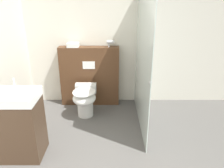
% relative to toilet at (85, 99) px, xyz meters
% --- Properties ---
extents(wall_back, '(8.00, 0.06, 2.50)m').
position_rel_toilet_xyz_m(wall_back, '(0.21, 0.67, 0.93)').
color(wall_back, silver).
rests_on(wall_back, ground_plane).
extents(partition_panel, '(1.10, 0.21, 1.12)m').
position_rel_toilet_xyz_m(partition_panel, '(0.05, 0.51, 0.24)').
color(partition_panel, '#51331E').
rests_on(partition_panel, ground_plane).
extents(shower_glass, '(0.04, 1.63, 2.09)m').
position_rel_toilet_xyz_m(shower_glass, '(0.93, -0.18, 0.73)').
color(shower_glass, silver).
rests_on(shower_glass, ground_plane).
extents(toilet, '(0.39, 0.57, 0.52)m').
position_rel_toilet_xyz_m(toilet, '(0.00, 0.00, 0.00)').
color(toilet, white).
rests_on(toilet, ground_plane).
extents(sink_vanity, '(0.61, 0.44, 1.03)m').
position_rel_toilet_xyz_m(sink_vanity, '(-0.73, -1.02, 0.13)').
color(sink_vanity, '#473323').
rests_on(sink_vanity, ground_plane).
extents(hair_drier, '(0.15, 0.06, 0.12)m').
position_rel_toilet_xyz_m(hair_drier, '(0.44, 0.49, 0.89)').
color(hair_drier, '#B7B7BC').
rests_on(hair_drier, partition_panel).
extents(folded_towel, '(0.20, 0.17, 0.08)m').
position_rel_toilet_xyz_m(folded_towel, '(-0.23, 0.49, 0.84)').
color(folded_towel, white).
rests_on(folded_towel, partition_panel).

